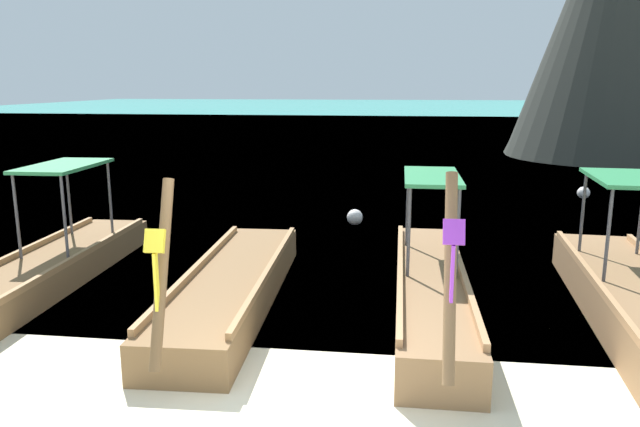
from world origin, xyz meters
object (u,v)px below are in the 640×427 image
object	(u,v)px
karst_rock	(619,0)
mooring_buoy_far	(355,217)
longtail_boat_turquoise_ribbon	(633,295)
mooring_buoy_near	(584,193)
longtail_boat_violet_ribbon	(430,288)
longtail_boat_green_ribbon	(50,265)
longtail_boat_yellow_ribbon	(233,287)

from	to	relation	value
karst_rock	mooring_buoy_far	world-z (taller)	karst_rock
longtail_boat_turquoise_ribbon	mooring_buoy_near	distance (m)	9.91
longtail_boat_violet_ribbon	longtail_boat_turquoise_ribbon	size ratio (longest dim) A/B	1.06
karst_rock	mooring_buoy_near	size ratio (longest dim) A/B	39.66
longtail_boat_green_ribbon	karst_rock	bearing A→B (deg)	53.29
longtail_boat_turquoise_ribbon	karst_rock	world-z (taller)	karst_rock
longtail_boat_green_ribbon	longtail_boat_turquoise_ribbon	world-z (taller)	longtail_boat_turquoise_ribbon
longtail_boat_yellow_ribbon	longtail_boat_turquoise_ribbon	world-z (taller)	longtail_boat_turquoise_ribbon
longtail_boat_green_ribbon	karst_rock	size ratio (longest dim) A/B	0.43
mooring_buoy_near	mooring_buoy_far	xyz separation A→B (m)	(-6.49, -4.27, 0.01)
longtail_boat_green_ribbon	mooring_buoy_far	xyz separation A→B (m)	(4.87, 5.06, -0.12)
longtail_boat_green_ribbon	longtail_boat_violet_ribbon	size ratio (longest dim) A/B	0.96
longtail_boat_green_ribbon	longtail_boat_yellow_ribbon	xyz separation A→B (m)	(3.39, -0.57, -0.04)
longtail_boat_yellow_ribbon	karst_rock	world-z (taller)	karst_rock
longtail_boat_green_ribbon	longtail_boat_turquoise_ribbon	distance (m)	9.35
longtail_boat_turquoise_ribbon	mooring_buoy_near	xyz separation A→B (m)	(2.02, 9.70, -0.17)
longtail_boat_green_ribbon	mooring_buoy_far	distance (m)	7.02
longtail_boat_green_ribbon	longtail_boat_violet_ribbon	xyz separation A→B (m)	(6.43, -0.42, 0.04)
mooring_buoy_near	longtail_boat_turquoise_ribbon	bearing A→B (deg)	-101.76
longtail_boat_green_ribbon	longtail_boat_turquoise_ribbon	xyz separation A→B (m)	(9.34, -0.37, 0.04)
longtail_boat_violet_ribbon	mooring_buoy_far	bearing A→B (deg)	105.88
longtail_boat_green_ribbon	mooring_buoy_near	size ratio (longest dim) A/B	17.00
longtail_boat_green_ribbon	longtail_boat_yellow_ribbon	bearing A→B (deg)	-9.58
longtail_boat_yellow_ribbon	longtail_boat_turquoise_ribbon	bearing A→B (deg)	1.92
longtail_boat_violet_ribbon	longtail_boat_yellow_ribbon	bearing A→B (deg)	-177.13
karst_rock	mooring_buoy_far	size ratio (longest dim) A/B	37.78
longtail_boat_yellow_ribbon	mooring_buoy_far	distance (m)	5.82
longtail_boat_violet_ribbon	karst_rock	size ratio (longest dim) A/B	0.45
longtail_boat_yellow_ribbon	longtail_boat_green_ribbon	bearing A→B (deg)	170.42
longtail_boat_violet_ribbon	karst_rock	xyz separation A→B (m)	(9.02, 21.13, 6.66)
longtail_boat_violet_ribbon	karst_rock	distance (m)	23.93
longtail_boat_violet_ribbon	mooring_buoy_far	size ratio (longest dim) A/B	16.84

